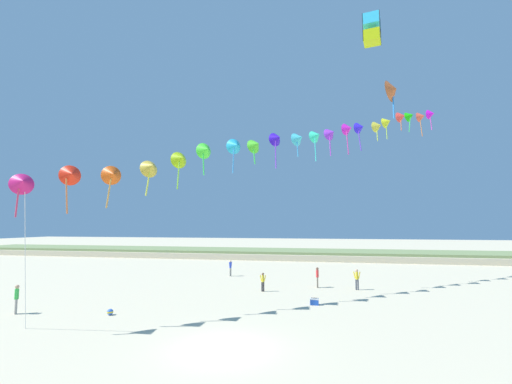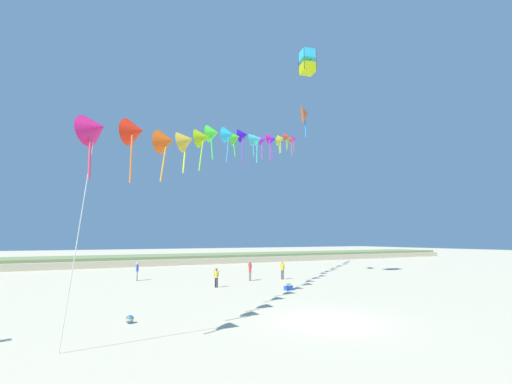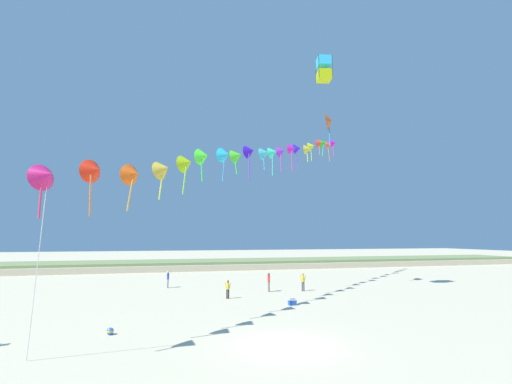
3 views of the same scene
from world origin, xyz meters
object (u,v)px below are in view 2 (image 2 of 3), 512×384
object	(u,v)px
beach_cooler	(288,287)
person_mid_center	(216,276)
large_kite_mid_trail	(305,114)
person_near_left	(137,270)
person_near_right	(250,270)
large_kite_low_lead	(307,62)
person_far_left	(282,269)
beach_ball	(130,319)

from	to	relation	value
beach_cooler	person_mid_center	bearing A→B (deg)	137.82
large_kite_mid_trail	beach_cooler	xyz separation A→B (m)	(-6.81, -6.76, -16.86)
person_near_left	person_near_right	world-z (taller)	person_near_right
large_kite_low_lead	beach_cooler	bearing A→B (deg)	-144.35
large_kite_mid_trail	beach_cooler	bearing A→B (deg)	-135.22
person_near_right	person_mid_center	world-z (taller)	person_near_right
large_kite_mid_trail	person_far_left	bearing A→B (deg)	-168.68
person_near_left	large_kite_mid_trail	world-z (taller)	large_kite_mid_trail
person_far_left	beach_cooler	distance (m)	6.93
large_kite_low_lead	person_near_left	bearing A→B (deg)	150.29
person_mid_center	large_kite_mid_trail	bearing A→B (deg)	14.86
person_near_left	large_kite_mid_trail	distance (m)	23.06
person_mid_center	person_far_left	xyz separation A→B (m)	(7.52, 2.22, 0.12)
person_near_right	beach_ball	world-z (taller)	person_near_right
person_near_left	beach_ball	xyz separation A→B (m)	(-2.79, -16.39, -0.78)
person_near_left	large_kite_low_lead	world-z (taller)	large_kite_low_lead
person_mid_center	person_far_left	bearing A→B (deg)	16.48
person_near_right	large_kite_low_lead	size ratio (longest dim) A/B	0.75
beach_cooler	beach_ball	size ratio (longest dim) A/B	1.59
person_near_left	person_mid_center	world-z (taller)	person_near_left
beach_cooler	large_kite_mid_trail	bearing A→B (deg)	44.78
beach_ball	large_kite_mid_trail	bearing A→B (deg)	32.44
person_far_left	large_kite_low_lead	size ratio (longest dim) A/B	0.74
person_mid_center	beach_cooler	world-z (taller)	person_mid_center
large_kite_low_lead	person_mid_center	bearing A→B (deg)	177.30
person_near_left	large_kite_low_lead	xyz separation A→B (m)	(13.81, -7.88, 19.95)
person_near_right	person_far_left	xyz separation A→B (m)	(3.24, -0.39, -0.01)
person_far_left	large_kite_mid_trail	bearing A→B (deg)	11.32
person_far_left	beach_cooler	xyz separation A→B (m)	(-3.29, -6.05, -0.76)
person_near_right	large_kite_low_lead	distance (m)	20.70
large_kite_low_lead	large_kite_mid_trail	size ratio (longest dim) A/B	0.64
person_far_left	beach_cooler	bearing A→B (deg)	-118.51
person_near_left	beach_ball	world-z (taller)	person_near_left
person_far_left	beach_cooler	size ratio (longest dim) A/B	2.93
large_kite_mid_trail	person_near_right	bearing A→B (deg)	-177.30
person_near_left	person_mid_center	size ratio (longest dim) A/B	1.12
person_near_left	person_near_right	size ratio (longest dim) A/B	0.97
beach_cooler	person_near_right	bearing A→B (deg)	89.53
person_far_left	large_kite_mid_trail	distance (m)	16.49
person_mid_center	person_far_left	world-z (taller)	person_far_left
person_mid_center	beach_cooler	bearing A→B (deg)	-42.18
person_near_right	large_kite_mid_trail	xyz separation A→B (m)	(6.76, 0.32, 16.08)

